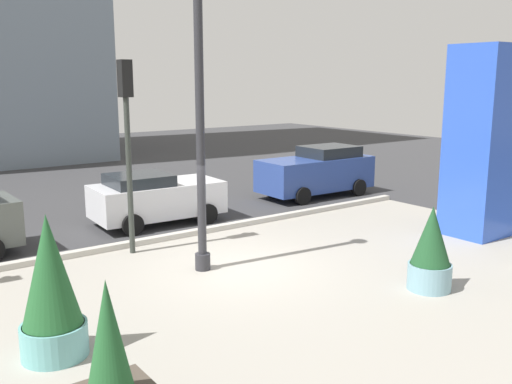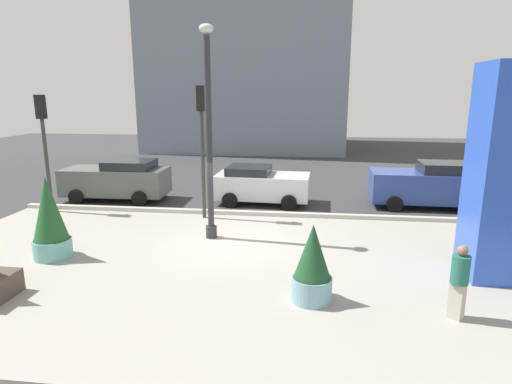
% 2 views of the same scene
% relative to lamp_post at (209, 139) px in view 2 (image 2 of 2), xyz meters
% --- Properties ---
extents(ground_plane, '(60.00, 60.00, 0.00)m').
position_rel_lamp_post_xyz_m(ground_plane, '(0.68, 3.63, -3.22)').
color(ground_plane, '#38383A').
extents(plaza_pavement, '(18.00, 10.00, 0.02)m').
position_rel_lamp_post_xyz_m(plaza_pavement, '(0.68, -2.37, -3.22)').
color(plaza_pavement, '#9E998E').
rests_on(plaza_pavement, ground_plane).
extents(curb_strip, '(18.00, 0.24, 0.16)m').
position_rel_lamp_post_xyz_m(curb_strip, '(0.68, 2.75, -3.14)').
color(curb_strip, '#B7B2A8').
rests_on(curb_strip, ground_plane).
extents(lamp_post, '(0.44, 0.44, 6.60)m').
position_rel_lamp_post_xyz_m(lamp_post, '(0.00, 0.00, 0.00)').
color(lamp_post, '#2D2D33').
rests_on(lamp_post, ground_plane).
extents(art_pillar_blue, '(1.50, 1.50, 5.35)m').
position_rel_lamp_post_xyz_m(art_pillar_blue, '(7.89, -2.01, -0.54)').
color(art_pillar_blue, blue).
rests_on(art_pillar_blue, ground_plane).
extents(potted_plant_curbside, '(1.06, 1.06, 2.37)m').
position_rel_lamp_post_xyz_m(potted_plant_curbside, '(-4.13, -2.24, -2.09)').
color(potted_plant_curbside, '#6BB2B2').
rests_on(potted_plant_curbside, ground_plane).
extents(potted_plant_mid_plaza, '(0.92, 0.92, 1.83)m').
position_rel_lamp_post_xyz_m(potted_plant_mid_plaza, '(3.23, -3.96, -2.36)').
color(potted_plant_mid_plaza, '#7AA8B7').
rests_on(potted_plant_mid_plaza, ground_plane).
extents(traffic_light_corner, '(0.28, 0.42, 4.56)m').
position_rel_lamp_post_xyz_m(traffic_light_corner, '(-7.06, 2.36, -0.13)').
color(traffic_light_corner, '#333833').
rests_on(traffic_light_corner, ground_plane).
extents(traffic_light_far_side, '(0.28, 0.42, 4.88)m').
position_rel_lamp_post_xyz_m(traffic_light_far_side, '(-0.78, 2.22, 0.06)').
color(traffic_light_far_side, '#333833').
rests_on(traffic_light_far_side, ground_plane).
extents(car_curb_east, '(4.51, 2.13, 1.78)m').
position_rel_lamp_post_xyz_m(car_curb_east, '(-5.22, 4.49, -2.31)').
color(car_curb_east, '#565B56').
rests_on(car_curb_east, ground_plane).
extents(car_intersection, '(4.55, 2.15, 1.88)m').
position_rel_lamp_post_xyz_m(car_intersection, '(8.04, 4.85, -2.27)').
color(car_intersection, '#2D4793').
rests_on(car_intersection, ground_plane).
extents(car_far_lane, '(4.02, 2.26, 1.59)m').
position_rel_lamp_post_xyz_m(car_far_lane, '(1.12, 4.65, -2.40)').
color(car_far_lane, silver).
rests_on(car_far_lane, ground_plane).
extents(pedestrian_on_sidewalk, '(0.51, 0.51, 1.62)m').
position_rel_lamp_post_xyz_m(pedestrian_on_sidewalk, '(6.22, -4.39, -2.32)').
color(pedestrian_on_sidewalk, '#B2AD9E').
rests_on(pedestrian_on_sidewalk, ground_plane).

